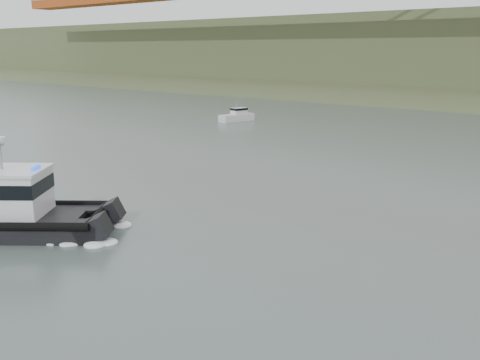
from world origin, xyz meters
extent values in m
plane|color=#485651|center=(0.00, 0.00, 0.00)|extent=(400.00, 400.00, 0.00)
cube|color=black|center=(-10.52, -0.78, 0.43)|extent=(9.60, 7.87, 1.21)
cube|color=white|center=(-9.29, -1.55, 2.20)|extent=(4.74, 4.63, 2.33)
cube|color=black|center=(-9.29, -1.55, 2.62)|extent=(4.83, 4.72, 0.76)
cube|color=white|center=(-9.29, -1.55, 3.44)|extent=(5.02, 4.92, 0.16)
cylinder|color=#999BA2|center=(-9.53, -1.73, 4.27)|extent=(0.16, 0.16, 1.82)
cube|color=silver|center=(-29.29, 41.92, 0.43)|extent=(2.73, 5.38, 1.03)
cube|color=silver|center=(-29.20, 42.34, 1.29)|extent=(1.76, 2.29, 1.03)
cube|color=black|center=(-29.20, 42.34, 1.63)|extent=(1.81, 2.34, 0.30)
cylinder|color=#999BA2|center=(-29.29, 41.92, 2.23)|extent=(0.07, 0.07, 1.03)
camera|label=1|loc=(17.58, -15.19, 9.67)|focal=40.00mm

